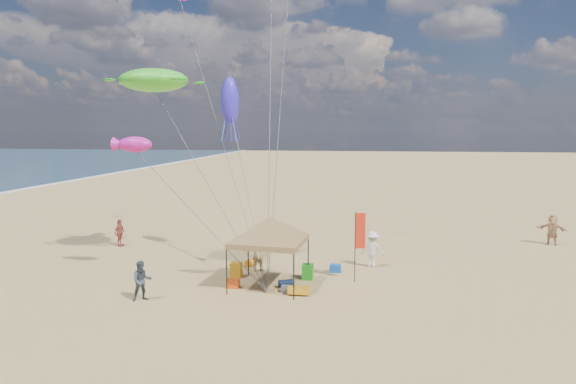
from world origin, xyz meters
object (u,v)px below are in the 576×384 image
person_far_c (552,230)px  feather_flag (359,235)px  beach_cart (299,290)px  person_far_a (120,233)px  person_near_c (372,249)px  cooler_blue (335,268)px  chair_yellow (236,269)px  person_near_a (258,253)px  cooler_red (233,283)px  chair_green (308,272)px  person_near_b (142,281)px  canopy_tent (269,220)px

person_far_c → feather_flag: bearing=-111.2°
beach_cart → person_far_a: person_far_a is taller
feather_flag → person_near_c: 2.99m
cooler_blue → chair_yellow: bearing=-161.8°
person_near_a → person_near_c: size_ratio=1.00×
cooler_blue → person_far_c: bearing=32.3°
feather_flag → chair_yellow: bearing=-179.4°
cooler_red → chair_yellow: size_ratio=0.77×
cooler_red → person_far_a: bearing=141.9°
cooler_blue → beach_cart: cooler_blue is taller
chair_green → chair_yellow: (-3.34, -0.13, 0.00)m
feather_flag → cooler_red: (-5.37, -1.70, -1.95)m
cooler_red → person_near_b: (-3.18, -2.17, 0.63)m
person_far_a → person_far_c: (25.30, 4.20, 0.12)m
canopy_tent → beach_cart: size_ratio=6.43×
chair_yellow → person_far_a: person_far_a is taller
cooler_blue → chair_green: (-1.18, -1.36, 0.16)m
person_far_a → cooler_red: bearing=-121.9°
person_near_a → person_near_b: size_ratio=1.11×
feather_flag → canopy_tent: bearing=-161.1°
person_near_b → person_near_c: (9.20, 6.52, 0.09)m
person_near_a → person_near_b: bearing=11.5°
cooler_blue → feather_flag: bearing=-52.0°
person_near_a → beach_cart: bearing=84.6°
feather_flag → person_near_c: bearing=76.3°
beach_cart → chair_yellow: bearing=146.1°
person_far_c → cooler_red: bearing=-117.2°
canopy_tent → cooler_red: (-1.54, -0.39, -2.79)m
canopy_tent → beach_cart: canopy_tent is taller
canopy_tent → person_near_a: canopy_tent is taller
chair_yellow → person_near_b: bearing=-127.3°
feather_flag → cooler_blue: (-1.12, 1.43, -1.95)m
chair_yellow → cooler_red: bearing=-80.5°
person_near_b → person_far_a: person_near_b is taller
person_near_c → chair_yellow: bearing=33.5°
chair_green → person_near_c: (2.95, 2.57, 0.56)m
canopy_tent → chair_yellow: 3.43m
cooler_red → person_far_a: (-8.64, 6.78, 0.61)m
cooler_blue → person_near_c: bearing=34.5°
chair_yellow → person_far_a: bearing=148.5°
person_near_a → person_far_a: person_near_a is taller
feather_flag → person_near_b: bearing=-155.6°
person_near_b → person_near_a: bearing=21.2°
cooler_red → person_near_a: 2.93m
person_near_a → feather_flag: bearing=125.3°
person_near_c → person_far_c: (10.64, 6.63, 0.01)m
beach_cart → person_far_c: (13.70, 11.50, 0.72)m
feather_flag → chair_green: (-2.30, 0.08, -1.79)m
chair_yellow → person_near_a: bearing=56.2°
person_near_b → person_far_a: 10.48m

